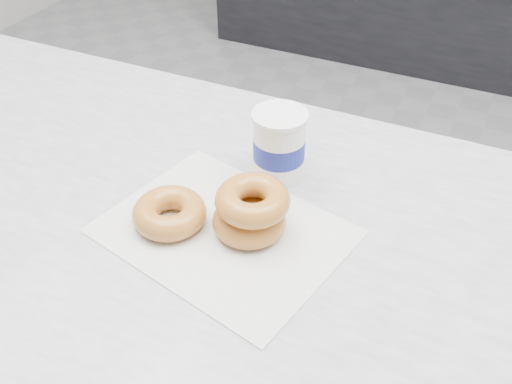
# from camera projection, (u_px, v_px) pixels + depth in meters

# --- Properties ---
(ground) EXTENTS (5.00, 5.00, 0.00)m
(ground) POSITION_uv_depth(u_px,v_px,m) (294.00, 307.00, 1.87)
(ground) COLOR gray
(ground) RESTS_ON ground
(counter) EXTENTS (3.06, 0.76, 0.90)m
(counter) POSITION_uv_depth(u_px,v_px,m) (195.00, 374.00, 1.16)
(counter) COLOR #333335
(counter) RESTS_ON ground
(wax_paper) EXTENTS (0.39, 0.33, 0.00)m
(wax_paper) POSITION_uv_depth(u_px,v_px,m) (224.00, 231.00, 0.84)
(wax_paper) COLOR silver
(wax_paper) RESTS_ON counter
(donut_single) EXTENTS (0.14, 0.14, 0.04)m
(donut_single) POSITION_uv_depth(u_px,v_px,m) (170.00, 213.00, 0.84)
(donut_single) COLOR #BA7A33
(donut_single) RESTS_ON wax_paper
(donut_stack) EXTENTS (0.12, 0.12, 0.08)m
(donut_stack) POSITION_uv_depth(u_px,v_px,m) (251.00, 210.00, 0.82)
(donut_stack) COLOR #BA7A33
(donut_stack) RESTS_ON wax_paper
(coffee_cup) EXTENTS (0.09, 0.09, 0.12)m
(coffee_cup) POSITION_uv_depth(u_px,v_px,m) (279.00, 145.00, 0.91)
(coffee_cup) COLOR white
(coffee_cup) RESTS_ON counter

